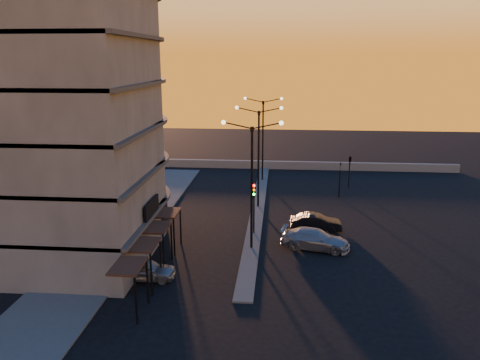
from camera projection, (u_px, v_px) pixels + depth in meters
name	position (u px, v px, depth m)	size (l,w,h in m)	color
ground	(251.00, 249.00, 34.56)	(120.00, 120.00, 0.00)	black
sidewalk_west	(130.00, 225.00, 39.28)	(5.00, 40.00, 0.12)	#4D4D4B
median	(258.00, 207.00, 44.18)	(1.20, 36.00, 0.12)	#4D4D4B
parapet	(280.00, 165.00, 59.32)	(44.00, 0.50, 1.00)	slate
building	(53.00, 84.00, 32.74)	(14.35, 17.08, 25.00)	#615C55
streetlamp_near	(252.00, 176.00, 33.14)	(4.32, 0.32, 9.51)	black
streetlamp_mid	(259.00, 149.00, 42.78)	(4.32, 0.32, 9.51)	black
streetlamp_far	(263.00, 132.00, 52.42)	(4.32, 0.32, 9.51)	black
traffic_light_main	(254.00, 200.00, 36.59)	(0.28, 0.44, 4.25)	black
signal_east_a	(340.00, 179.00, 46.89)	(0.13, 0.16, 3.60)	black
signal_east_b	(350.00, 159.00, 50.33)	(0.42, 1.99, 3.60)	black
car_hatchback	(144.00, 269.00, 29.65)	(1.61, 4.00, 1.36)	#94989B
car_sedan	(316.00, 222.00, 38.08)	(1.45, 4.17, 1.37)	black
car_wagon	(315.00, 239.00, 34.44)	(2.05, 5.04, 1.46)	#95979B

